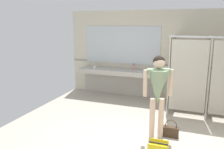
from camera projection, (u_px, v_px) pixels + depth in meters
ground_plane at (144, 145)px, 4.53m from camera, size 6.33×6.51×0.10m
wall_back at (167, 55)px, 6.99m from camera, size 6.33×0.12×2.68m
wall_back_tile_band at (167, 65)px, 6.99m from camera, size 6.33×0.01×0.06m
vanity_counter at (119, 76)px, 7.37m from camera, size 2.55×0.58×0.98m
mirror_panel at (122, 45)px, 7.35m from camera, size 2.45×0.02×1.18m
bathroom_stalls at (208, 74)px, 5.80m from camera, size 1.90×1.35×2.00m
person_standing at (158, 87)px, 4.52m from camera, size 0.54×0.53×1.68m
handbag at (171, 131)px, 4.75m from camera, size 0.31×0.14×0.37m
soap_dispenser at (134, 67)px, 7.23m from camera, size 0.07×0.07×0.18m
paper_cup at (94, 67)px, 7.38m from camera, size 0.07×0.07×0.09m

